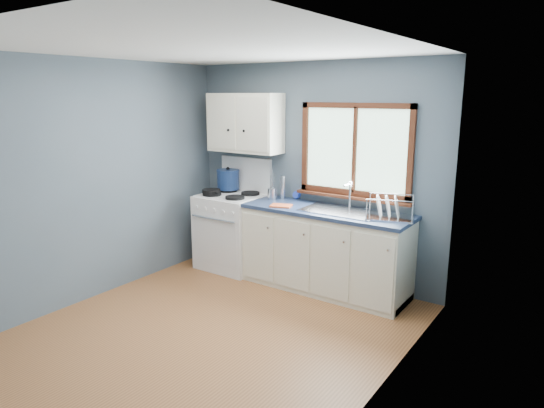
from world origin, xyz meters
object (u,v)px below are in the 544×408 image
Objects in this scene: base_cabinets at (325,254)px; stockpot at (228,179)px; thermos at (283,187)px; sink at (341,217)px; gas_range at (232,229)px; dish_rack at (389,212)px; skillet at (211,191)px; utensil_crock at (272,193)px.

base_cabinets is 1.63m from stockpot.
stockpot reaches higher than thermos.
gas_range is at bearing -179.29° from sink.
gas_range is 2.52× the size of dish_rack.
sink is (1.49, 0.02, 0.37)m from gas_range.
dish_rack is at bearing -6.55° from thermos.
stockpot reaches higher than skillet.
sink is 2.39× the size of skillet.
utensil_crock is at bearing -134.64° from thermos.
skillet is at bearing -155.82° from thermos.
stockpot is at bearing 140.20° from gas_range.
gas_range is 0.74× the size of base_cabinets.
sink is at bearing 26.86° from skillet.
gas_range is at bearing -179.18° from base_cabinets.
gas_range is at bearing 163.44° from dish_rack.
dish_rack is at bearing 1.47° from base_cabinets.
sink is 0.91m from thermos.
dish_rack is at bearing 2.02° from sink.
utensil_crock is 0.64× the size of dish_rack.
skillet is at bearing -91.76° from stockpot.
thermos reaches higher than base_cabinets.
base_cabinets is 5.38× the size of stockpot.
stockpot is 0.71m from utensil_crock.
dish_rack is at bearing 1.05° from gas_range.
thermos reaches higher than skillet.
sink reaches higher than skillet.
sink is at bearing -11.60° from thermos.
thermos is at bearing 17.52° from gas_range.
gas_range is 1.62× the size of sink.
dish_rack is at bearing 25.86° from skillet.
skillet is (-1.67, -0.18, 0.12)m from sink.
utensil_crock reaches higher than skillet.
base_cabinets is 0.96m from thermos.
gas_range is 3.95× the size of stockpot.
utensil_crock is at bearing 159.65° from dish_rack.
sink is at bearing -5.34° from utensil_crock.
base_cabinets is at bearing -4.87° from stockpot.
dish_rack is (0.70, 0.02, 0.57)m from base_cabinets.
dish_rack is (1.47, -0.07, -0.01)m from utensil_crock.
sink is 1.68m from skillet.
sink is 2.44× the size of utensil_crock.
stockpot is 2.18m from dish_rack.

